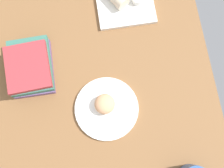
{
  "coord_description": "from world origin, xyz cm",
  "views": [
    {
      "loc": [
        -24.45,
        -2.35,
        105.45
      ],
      "look_at": [
        -2.0,
        -5.75,
        7.0
      ],
      "focal_mm": 43.76,
      "sensor_mm": 36.0,
      "label": 1
    }
  ],
  "objects_px": {
    "scone_pastry": "(105,104)",
    "book_stack": "(30,67)",
    "round_plate": "(107,109)",
    "square_plate": "(125,1)"
  },
  "relations": [
    {
      "from": "scone_pastry",
      "to": "book_stack",
      "type": "distance_m",
      "value": 0.31
    },
    {
      "from": "square_plate",
      "to": "book_stack",
      "type": "distance_m",
      "value": 0.46
    },
    {
      "from": "scone_pastry",
      "to": "square_plate",
      "type": "height_order",
      "value": "scone_pastry"
    },
    {
      "from": "square_plate",
      "to": "book_stack",
      "type": "bearing_deg",
      "value": 120.69
    },
    {
      "from": "round_plate",
      "to": "book_stack",
      "type": "distance_m",
      "value": 0.32
    },
    {
      "from": "scone_pastry",
      "to": "square_plate",
      "type": "distance_m",
      "value": 0.44
    },
    {
      "from": "book_stack",
      "to": "scone_pastry",
      "type": "bearing_deg",
      "value": -125.13
    },
    {
      "from": "scone_pastry",
      "to": "book_stack",
      "type": "xyz_separation_m",
      "value": [
        0.18,
        0.25,
        -0.0
      ]
    },
    {
      "from": "round_plate",
      "to": "book_stack",
      "type": "height_order",
      "value": "book_stack"
    },
    {
      "from": "round_plate",
      "to": "book_stack",
      "type": "xyz_separation_m",
      "value": [
        0.19,
        0.26,
        0.03
      ]
    }
  ]
}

